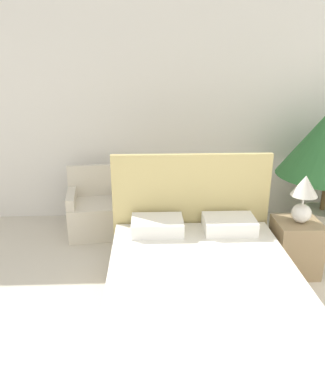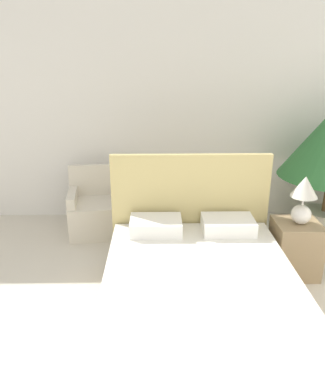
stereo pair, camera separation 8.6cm
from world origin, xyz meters
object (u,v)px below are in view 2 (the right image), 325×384
armchair_near_window_left (97,213)px  armchair_near_window_right (183,212)px  bed (199,295)px  nightstand (295,248)px  table_lamp (304,196)px

armchair_near_window_left → armchair_near_window_right: (1.10, 0.00, 0.00)m
bed → armchair_near_window_right: bearing=90.3°
armchair_near_window_left → nightstand: (2.18, -1.02, 0.02)m
armchair_near_window_left → table_lamp: 2.50m
armchair_near_window_right → table_lamp: size_ratio=1.69×
armchair_near_window_left → armchair_near_window_right: 1.10m
armchair_near_window_right → table_lamp: table_lamp is taller
bed → armchair_near_window_left: bearing=121.7°
armchair_near_window_right → table_lamp: bearing=-43.8°
bed → armchair_near_window_left: 2.11m
bed → armchair_near_window_right: size_ratio=2.60×
armchair_near_window_right → bed: bearing=-90.2°
bed → nightstand: 1.32m
bed → table_lamp: bed is taller
nightstand → armchair_near_window_left: bearing=154.9°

